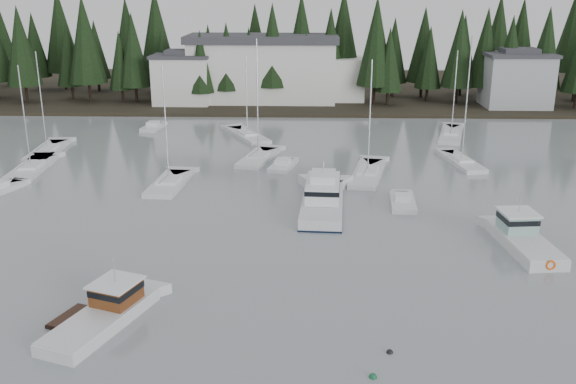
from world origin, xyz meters
The scene contains 21 objects.
far_shore_land centered at (0.00, 97.00, 0.00)m, with size 240.00×54.00×1.00m, color black.
conifer_treeline centered at (0.00, 86.00, 0.00)m, with size 200.00×22.00×20.00m, color black, non-canonical shape.
house_west centered at (-18.00, 79.00, 4.65)m, with size 9.54×7.42×8.75m.
house_east_a centered at (36.00, 78.00, 4.90)m, with size 10.60×8.48×9.25m.
harbor_inn centered at (-2.96, 82.34, 5.78)m, with size 29.50×11.50×10.90m.
lobster_boat_brown centered at (-9.46, 7.41, 0.47)m, with size 5.93×8.79×4.12m.
cabin_cruiser_center centered at (4.01, 28.37, 0.75)m, with size 4.30×11.87×5.02m.
lobster_boat_teal centered at (19.18, 19.89, 0.56)m, with size 3.80×8.74×4.72m.
sailboat_0 centered at (21.79, 58.10, 0.05)m, with size 5.36×11.29×11.76m.
sailboat_1 centered at (8.99, 38.94, 0.06)m, with size 4.92×11.03×12.64m.
sailboat_3 centered at (-3.04, 45.00, 0.08)m, with size 4.83×9.12×14.22m.
sailboat_6 centered at (-11.23, 34.73, 0.06)m, with size 3.53×8.74×12.41m.
sailboat_7 centered at (-5.37, 56.66, 0.05)m, with size 7.03×10.50×11.26m.
sailboat_8 centered at (-28.63, 47.52, 0.06)m, with size 3.66×10.06×12.53m.
sailboat_10 centered at (19.99, 44.07, 0.09)m, with size 3.91×9.19×14.67m.
sailboat_12 centered at (-27.39, 39.80, 0.05)m, with size 3.62×10.11×11.89m.
runabout_1 centered at (11.38, 29.56, 0.13)m, with size 2.58×5.49×1.42m.
runabout_3 centered at (-19.04, 61.32, 0.13)m, with size 2.77×5.37×1.42m.
runabout_4 centered at (-0.09, 41.69, 0.13)m, with size 3.28×5.44×1.42m.
mooring_buoy_green centered at (6.06, 2.25, 0.00)m, with size 0.43×0.43×0.43m, color #145933.
mooring_buoy_dark centered at (7.20, 4.61, 0.00)m, with size 0.38×0.38×0.38m, color black.
Camera 1 is at (2.56, -26.27, 19.19)m, focal length 40.00 mm.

